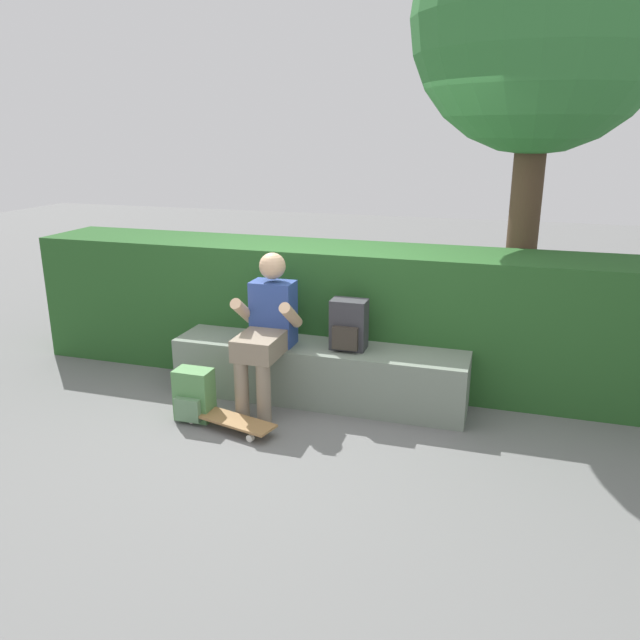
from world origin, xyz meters
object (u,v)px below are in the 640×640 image
(person_skater, at_px, (267,326))
(backpack_on_bench, at_px, (349,325))
(bench_main, at_px, (319,372))
(skateboard_near_person, at_px, (226,419))
(backpack_on_ground, at_px, (194,395))

(person_skater, height_order, backpack_on_bench, person_skater)
(bench_main, xyz_separation_m, person_skater, (-0.36, -0.22, 0.43))
(skateboard_near_person, xyz_separation_m, backpack_on_ground, (-0.30, 0.07, 0.12))
(bench_main, height_order, skateboard_near_person, bench_main)
(bench_main, height_order, backpack_on_ground, bench_main)
(bench_main, relative_size, backpack_on_ground, 6.00)
(skateboard_near_person, height_order, backpack_on_bench, backpack_on_bench)
(bench_main, bearing_deg, skateboard_near_person, -125.28)
(bench_main, bearing_deg, backpack_on_ground, -141.75)
(skateboard_near_person, bearing_deg, backpack_on_bench, 42.93)
(person_skater, distance_m, backpack_on_bench, 0.64)
(skateboard_near_person, distance_m, backpack_on_ground, 0.33)
(bench_main, xyz_separation_m, backpack_on_ground, (-0.80, -0.63, -0.04))
(skateboard_near_person, xyz_separation_m, backpack_on_bench, (0.75, 0.70, 0.59))
(backpack_on_bench, bearing_deg, backpack_on_ground, -149.35)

